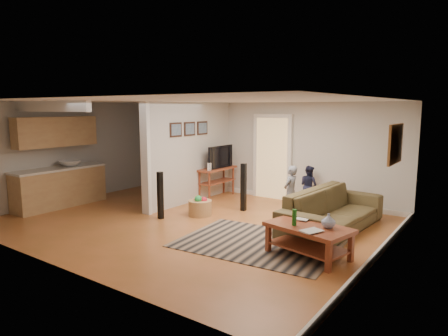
{
  "coord_description": "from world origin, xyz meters",
  "views": [
    {
      "loc": [
        5.24,
        -6.2,
        2.35
      ],
      "look_at": [
        0.42,
        0.59,
        1.1
      ],
      "focal_mm": 32.0,
      "sensor_mm": 36.0,
      "label": 1
    }
  ],
  "objects": [
    {
      "name": "sofa",
      "position": [
        2.6,
        1.18,
        0.0
      ],
      "size": [
        1.26,
        2.76,
        0.78
      ],
      "primitive_type": "imported",
      "rotation": [
        0.0,
        0.0,
        1.49
      ],
      "color": "#403C20",
      "rests_on": "ground"
    },
    {
      "name": "ground",
      "position": [
        0.0,
        0.0,
        0.0
      ],
      "size": [
        7.5,
        7.5,
        0.0
      ],
      "primitive_type": "plane",
      "color": "brown",
      "rests_on": "ground"
    },
    {
      "name": "toddler",
      "position": [
        1.44,
        2.7,
        0.0
      ],
      "size": [
        0.58,
        0.52,
        0.99
      ],
      "primitive_type": "imported",
      "rotation": [
        0.0,
        0.0,
        2.76
      ],
      "color": "#1C1F3A",
      "rests_on": "ground"
    },
    {
      "name": "room_shell",
      "position": [
        -1.07,
        0.43,
        1.46
      ],
      "size": [
        7.54,
        6.02,
        2.52
      ],
      "color": "beige",
      "rests_on": "ground"
    },
    {
      "name": "tv_console",
      "position": [
        -0.94,
        2.19,
        0.72
      ],
      "size": [
        0.49,
        1.27,
        1.09
      ],
      "rotation": [
        0.0,
        0.0,
        0.01
      ],
      "color": "maroon",
      "rests_on": "ground"
    },
    {
      "name": "area_rug",
      "position": [
        1.83,
        -0.36,
        0.01
      ],
      "size": [
        2.85,
        2.19,
        0.01
      ],
      "primitive_type": "cube",
      "rotation": [
        0.0,
        0.0,
        0.09
      ],
      "color": "black",
      "rests_on": "ground"
    },
    {
      "name": "coffee_table",
      "position": [
        2.82,
        -0.43,
        0.4
      ],
      "size": [
        1.44,
        1.02,
        0.77
      ],
      "rotation": [
        0.0,
        0.0,
        -0.22
      ],
      "color": "maroon",
      "rests_on": "ground"
    },
    {
      "name": "child",
      "position": [
        1.53,
        1.51,
        0.0
      ],
      "size": [
        0.3,
        0.43,
        1.13
      ],
      "primitive_type": "imported",
      "rotation": [
        0.0,
        0.0,
        -1.63
      ],
      "color": "slate",
      "rests_on": "ground"
    },
    {
      "name": "speaker_left",
      "position": [
        -0.68,
        -0.2,
        0.51
      ],
      "size": [
        0.12,
        0.12,
        1.02
      ],
      "primitive_type": "cube",
      "rotation": [
        0.0,
        0.0,
        -0.19
      ],
      "color": "black",
      "rests_on": "ground"
    },
    {
      "name": "toy_basket",
      "position": [
        -0.16,
        0.5,
        0.19
      ],
      "size": [
        0.52,
        0.52,
        0.46
      ],
      "color": "#A47247",
      "rests_on": "ground"
    },
    {
      "name": "speaker_right",
      "position": [
        0.4,
        1.4,
        0.55
      ],
      "size": [
        0.12,
        0.12,
        1.1
      ],
      "primitive_type": "cube",
      "rotation": [
        0.0,
        0.0,
        0.1
      ],
      "color": "black",
      "rests_on": "ground"
    }
  ]
}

